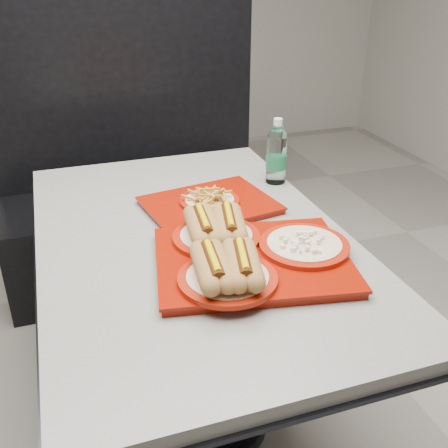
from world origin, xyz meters
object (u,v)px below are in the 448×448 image
object	(u,v)px
diner_table	(194,281)
tray_near	(244,253)
water_bottle	(276,155)
tray_far	(210,202)
booth_bench	(137,198)

from	to	relation	value
diner_table	tray_near	bearing A→B (deg)	-67.89
tray_near	water_bottle	world-z (taller)	water_bottle
tray_near	tray_far	xyz separation A→B (m)	(0.02, 0.37, -0.02)
diner_table	tray_near	world-z (taller)	tray_near
tray_near	tray_far	world-z (taller)	tray_near
booth_bench	water_bottle	size ratio (longest dim) A/B	5.63
diner_table	booth_bench	xyz separation A→B (m)	(0.00, 1.09, -0.18)
tray_far	tray_near	bearing A→B (deg)	-92.66
booth_bench	water_bottle	world-z (taller)	booth_bench
diner_table	tray_near	distance (m)	0.31
booth_bench	diner_table	bearing A→B (deg)	-90.00
diner_table	tray_near	size ratio (longest dim) A/B	2.45
tray_near	water_bottle	xyz separation A→B (m)	(0.32, 0.52, 0.06)
diner_table	booth_bench	bearing A→B (deg)	90.00
tray_near	water_bottle	size ratio (longest dim) A/B	2.41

